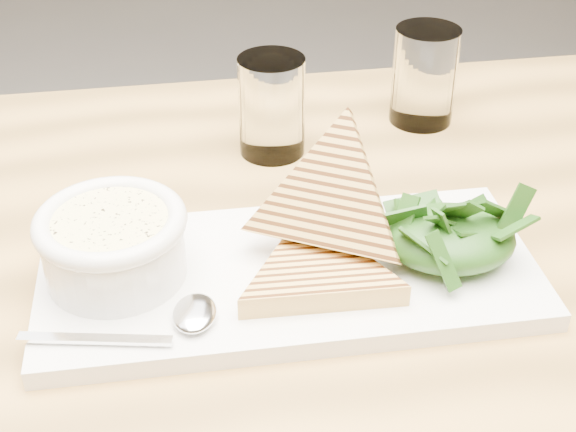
{
  "coord_description": "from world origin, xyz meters",
  "views": [
    {
      "loc": [
        -0.04,
        -0.49,
        1.13
      ],
      "look_at": [
        -0.02,
        0.02,
        0.78
      ],
      "focal_mm": 50.0,
      "sensor_mm": 36.0,
      "label": 1
    }
  ],
  "objects_px": {
    "table_top": "(283,298)",
    "glass_far": "(424,76)",
    "soup_bowl": "(115,252)",
    "glass_near": "(272,106)",
    "platter": "(289,275)"
  },
  "relations": [
    {
      "from": "table_top",
      "to": "glass_near",
      "type": "distance_m",
      "value": 0.21
    },
    {
      "from": "table_top",
      "to": "glass_far",
      "type": "relative_size",
      "value": 11.14
    },
    {
      "from": "soup_bowl",
      "to": "glass_near",
      "type": "xyz_separation_m",
      "value": [
        0.12,
        0.21,
        0.01
      ]
    },
    {
      "from": "table_top",
      "to": "soup_bowl",
      "type": "distance_m",
      "value": 0.14
    },
    {
      "from": "soup_bowl",
      "to": "glass_far",
      "type": "distance_m",
      "value": 0.39
    },
    {
      "from": "soup_bowl",
      "to": "glass_near",
      "type": "distance_m",
      "value": 0.24
    },
    {
      "from": "glass_far",
      "to": "table_top",
      "type": "bearing_deg",
      "value": -120.62
    },
    {
      "from": "platter",
      "to": "glass_near",
      "type": "bearing_deg",
      "value": 92.25
    },
    {
      "from": "platter",
      "to": "glass_far",
      "type": "height_order",
      "value": "glass_far"
    },
    {
      "from": "table_top",
      "to": "glass_far",
      "type": "height_order",
      "value": "glass_far"
    },
    {
      "from": "platter",
      "to": "glass_near",
      "type": "distance_m",
      "value": 0.21
    },
    {
      "from": "soup_bowl",
      "to": "table_top",
      "type": "bearing_deg",
      "value": 3.78
    },
    {
      "from": "platter",
      "to": "soup_bowl",
      "type": "relative_size",
      "value": 3.63
    },
    {
      "from": "soup_bowl",
      "to": "glass_near",
      "type": "height_order",
      "value": "glass_near"
    },
    {
      "from": "glass_far",
      "to": "platter",
      "type": "bearing_deg",
      "value": -119.36
    }
  ]
}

